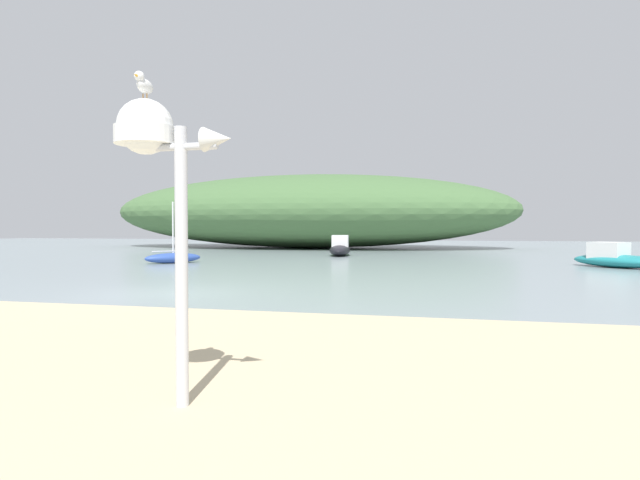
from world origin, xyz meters
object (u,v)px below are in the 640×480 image
(seagull_on_radar, at_px, (144,84))
(sailboat_outer_mooring, at_px, (173,258))
(motorboat_off_point, at_px, (340,248))
(mast_structure, at_px, (155,150))
(motorboat_mid_channel, at_px, (615,258))

(seagull_on_radar, relative_size, sailboat_outer_mooring, 0.10)
(sailboat_outer_mooring, bearing_deg, motorboat_off_point, 51.78)
(motorboat_off_point, bearing_deg, sailboat_outer_mooring, -128.22)
(motorboat_off_point, distance_m, sailboat_outer_mooring, 11.39)
(mast_structure, xyz_separation_m, sailboat_outer_mooring, (-10.94, 20.22, -2.32))
(mast_structure, relative_size, sailboat_outer_mooring, 0.91)
(seagull_on_radar, distance_m, motorboat_mid_channel, 24.78)
(motorboat_off_point, relative_size, sailboat_outer_mooring, 1.27)
(seagull_on_radar, distance_m, sailboat_outer_mooring, 23.14)
(seagull_on_radar, relative_size, motorboat_off_point, 0.08)
(mast_structure, height_order, sailboat_outer_mooring, sailboat_outer_mooring)
(motorboat_mid_channel, height_order, sailboat_outer_mooring, sailboat_outer_mooring)
(motorboat_off_point, bearing_deg, mast_structure, -82.40)
(seagull_on_radar, bearing_deg, motorboat_off_point, 97.41)
(seagull_on_radar, bearing_deg, mast_structure, 9.37)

